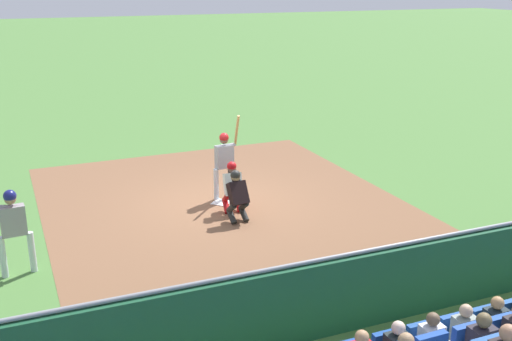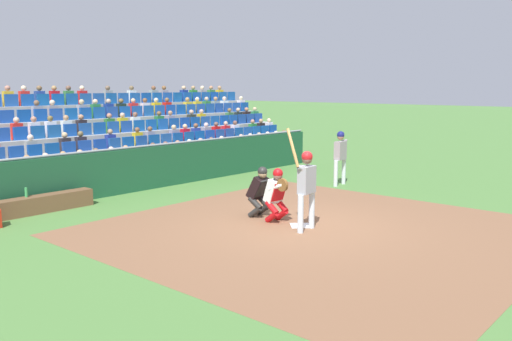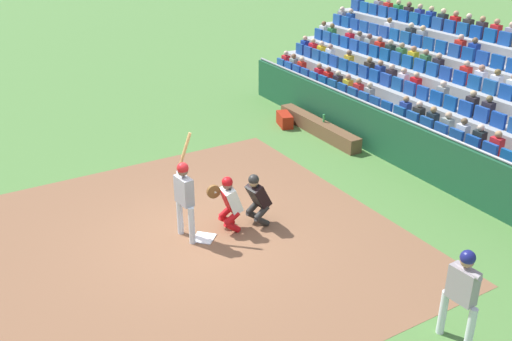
{
  "view_description": "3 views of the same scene",
  "coord_description": "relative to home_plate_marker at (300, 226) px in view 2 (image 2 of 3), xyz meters",
  "views": [
    {
      "loc": [
        -4.67,
        -13.73,
        5.56
      ],
      "look_at": [
        0.56,
        -0.97,
        1.11
      ],
      "focal_mm": 42.01,
      "sensor_mm": 36.0,
      "label": 1
    },
    {
      "loc": [
        9.49,
        7.17,
        3.17
      ],
      "look_at": [
        0.49,
        -0.93,
        1.25
      ],
      "focal_mm": 37.43,
      "sensor_mm": 36.0,
      "label": 2
    },
    {
      "loc": [
        -9.8,
        4.35,
        6.58
      ],
      "look_at": [
        -0.16,
        -1.2,
        1.4
      ],
      "focal_mm": 40.68,
      "sensor_mm": 36.0,
      "label": 3
    }
  ],
  "objects": [
    {
      "name": "infield_dirt_patch",
      "position": [
        0.0,
        0.5,
        -0.01
      ],
      "size": [
        8.99,
        9.11,
        0.01
      ],
      "primitive_type": "cube",
      "rotation": [
        0.0,
        0.0,
        0.02
      ],
      "color": "brown",
      "rests_on": "ground_plane"
    },
    {
      "name": "home_plate_umpire",
      "position": [
        -0.05,
        -1.29,
        0.68
      ],
      "size": [
        0.49,
        0.51,
        1.27
      ],
      "color": "#262523",
      "rests_on": "ground_plane"
    },
    {
      "name": "home_plate_marker",
      "position": [
        0.0,
        0.0,
        0.0
      ],
      "size": [
        0.62,
        0.62,
        0.02
      ],
      "primitive_type": "cube",
      "rotation": [
        0.0,
        0.0,
        0.79
      ],
      "color": "white",
      "rests_on": "infield_dirt_patch"
    },
    {
      "name": "on_deck_batter",
      "position": [
        -4.96,
        -2.18,
        1.06
      ],
      "size": [
        0.67,
        0.26,
        1.76
      ],
      "color": "silver",
      "rests_on": "ground_plane"
    },
    {
      "name": "dugout_wall",
      "position": [
        0.0,
        -6.27,
        0.65
      ],
      "size": [
        16.48,
        0.24,
        1.39
      ],
      "color": "#1A4E30",
      "rests_on": "ground_plane"
    },
    {
      "name": "dugout_bench",
      "position": [
        3.81,
        -5.72,
        0.2
      ],
      "size": [
        3.72,
        0.4,
        0.44
      ],
      "primitive_type": "cube",
      "color": "brown",
      "rests_on": "ground_plane"
    },
    {
      "name": "batter_at_plate",
      "position": [
        0.21,
        0.3,
        1.09
      ],
      "size": [
        0.65,
        0.49,
        2.28
      ],
      "color": "silver",
      "rests_on": "ground_plane"
    },
    {
      "name": "water_bottle_on_bench",
      "position": [
        3.64,
        -5.79,
        0.55
      ],
      "size": [
        0.07,
        0.07,
        0.24
      ],
      "primitive_type": "cylinder",
      "color": "green",
      "rests_on": "dugout_bench"
    },
    {
      "name": "ground_plane",
      "position": [
        0.0,
        0.0,
        -0.02
      ],
      "size": [
        160.0,
        160.0,
        0.0
      ],
      "primitive_type": "plane",
      "color": "#4C7B39"
    },
    {
      "name": "catcher_crouching",
      "position": [
        0.07,
        -0.65,
        0.71
      ],
      "size": [
        0.49,
        0.72,
        1.31
      ],
      "color": "red",
      "rests_on": "ground_plane"
    },
    {
      "name": "bleacher_stand",
      "position": [
        -0.0,
        -10.28,
        0.95
      ],
      "size": [
        19.98,
        4.46,
        3.2
      ],
      "color": "#9FA19F",
      "rests_on": "ground_plane"
    }
  ]
}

